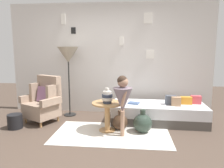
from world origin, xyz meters
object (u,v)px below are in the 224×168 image
person_child (123,98)px  book_on_daybed (134,103)px  daybed (158,113)px  armchair (44,101)px  side_table (107,111)px  floor_lamp (68,56)px  vase_striped (107,97)px  magazine_basket (15,121)px  demijohn_far (143,123)px  demijohn_near (120,122)px

person_child → book_on_daybed: bearing=74.7°
daybed → person_child: 1.15m
armchair → side_table: (1.40, -0.41, -0.04)m
floor_lamp → person_child: size_ratio=1.47×
armchair → book_on_daybed: armchair is taller
armchair → vase_striped: size_ratio=3.45×
magazine_basket → demijohn_far: bearing=0.9°
person_child → side_table: bearing=147.9°
daybed → magazine_basket: daybed is taller
daybed → floor_lamp: bearing=171.1°
vase_striped → demijohn_far: size_ratio=0.65×
vase_striped → magazine_basket: vase_striped is taller
floor_lamp → book_on_daybed: (1.48, -0.35, -0.95)m
side_table → demijohn_far: size_ratio=1.31×
demijohn_far → floor_lamp: bearing=151.5°
magazine_basket → floor_lamp: bearing=49.2°
armchair → side_table: size_ratio=1.70×
daybed → side_table: side_table is taller
daybed → book_on_daybed: 0.56m
person_child → book_on_daybed: 0.79m
side_table → book_on_daybed: bearing=47.5°
vase_striped → book_on_daybed: bearing=50.7°
vase_striped → demijohn_far: (0.65, 0.05, -0.49)m
person_child → floor_lamp: bearing=140.2°
demijohn_near → magazine_basket: 2.04m
side_table → magazine_basket: size_ratio=2.04×
demijohn_far → demijohn_near: bearing=167.3°
daybed → book_on_daybed: book_on_daybed is taller
armchair → book_on_daybed: bearing=3.7°
book_on_daybed → magazine_basket: 2.38m
floor_lamp → side_table: bearing=-41.8°
magazine_basket → daybed: bearing=12.5°
book_on_daybed → armchair: bearing=-176.3°
person_child → daybed: bearing=46.8°
floor_lamp → daybed: bearing=-8.9°
daybed → demijohn_far: size_ratio=4.42×
armchair → vase_striped: (1.41, -0.47, 0.23)m
armchair → floor_lamp: floor_lamp is taller
book_on_daybed → demijohn_far: size_ratio=0.51×
daybed → person_child: (-0.71, -0.76, 0.48)m
person_child → demijohn_near: size_ratio=2.85×
daybed → person_child: size_ratio=1.79×
book_on_daybed → demijohn_far: (0.17, -0.54, -0.24)m
vase_striped → person_child: (0.29, -0.13, 0.02)m
side_table → floor_lamp: 1.65m
floor_lamp → person_child: (1.29, -1.07, -0.68)m
floor_lamp → person_child: 1.81m
floor_lamp → magazine_basket: 1.74m
floor_lamp → demijohn_near: floor_lamp is taller
demijohn_far → magazine_basket: 2.46m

